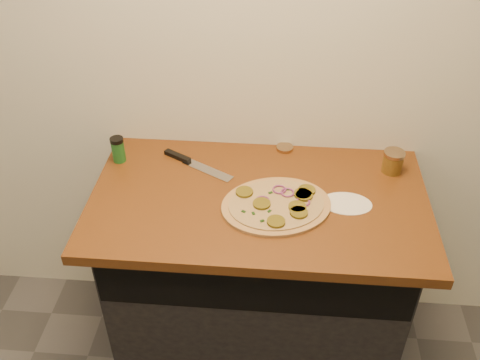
# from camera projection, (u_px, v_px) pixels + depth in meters

# --- Properties ---
(cabinet) EXTENTS (1.10, 0.60, 0.86)m
(cabinet) POSITION_uv_depth(u_px,v_px,m) (257.00, 279.00, 2.21)
(cabinet) COLOR black
(cabinet) RESTS_ON ground
(countertop) EXTENTS (1.20, 0.70, 0.04)m
(countertop) POSITION_uv_depth(u_px,v_px,m) (259.00, 200.00, 1.91)
(countertop) COLOR brown
(countertop) RESTS_ON cabinet
(pizza) EXTENTS (0.47, 0.47, 0.03)m
(pizza) POSITION_uv_depth(u_px,v_px,m) (277.00, 205.00, 1.85)
(pizza) COLOR tan
(pizza) RESTS_ON countertop
(chefs_knife) EXTENTS (0.29, 0.18, 0.02)m
(chefs_knife) POSITION_uv_depth(u_px,v_px,m) (192.00, 163.00, 2.05)
(chefs_knife) COLOR #B7BAC1
(chefs_knife) RESTS_ON countertop
(mason_jar_lid) EXTENTS (0.08, 0.08, 0.01)m
(mason_jar_lid) POSITION_uv_depth(u_px,v_px,m) (285.00, 148.00, 2.13)
(mason_jar_lid) COLOR #A1825E
(mason_jar_lid) RESTS_ON countertop
(salsa_jar) EXTENTS (0.08, 0.08, 0.09)m
(salsa_jar) POSITION_uv_depth(u_px,v_px,m) (393.00, 161.00, 1.99)
(salsa_jar) COLOR #A21C10
(salsa_jar) RESTS_ON countertop
(spice_shaker) EXTENTS (0.05, 0.05, 0.10)m
(spice_shaker) POSITION_uv_depth(u_px,v_px,m) (118.00, 149.00, 2.04)
(spice_shaker) COLOR #1D5C21
(spice_shaker) RESTS_ON countertop
(flour_spill) EXTENTS (0.18, 0.18, 0.00)m
(flour_spill) POSITION_uv_depth(u_px,v_px,m) (346.00, 203.00, 1.86)
(flour_spill) COLOR silver
(flour_spill) RESTS_ON countertop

